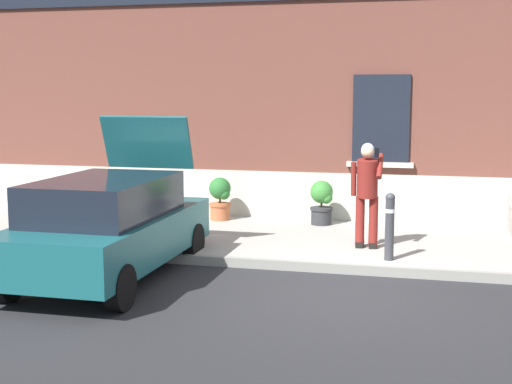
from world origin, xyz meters
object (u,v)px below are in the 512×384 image
Objects in this scene: bollard_near_person at (390,224)px; planter_terracotta at (220,197)px; person_on_phone at (367,188)px; hatchback_car_teal at (109,225)px; planter_charcoal at (322,201)px; planter_olive at (124,195)px.

bollard_near_person is 4.43m from planter_terracotta.
person_on_phone is (-0.42, 0.74, 0.44)m from bollard_near_person.
planter_terracotta is at bearing 84.53° from hatchback_car_teal.
planter_olive is at bearing -179.01° from planter_charcoal.
planter_olive is 4.14m from planter_charcoal.
person_on_phone is 2.03× the size of planter_olive.
bollard_near_person reaches higher than planter_charcoal.
planter_olive is at bearing 148.58° from person_on_phone.
bollard_near_person is at bearing -72.22° from person_on_phone.
bollard_near_person is 1.22× the size of planter_charcoal.
bollard_near_person is 1.22× the size of planter_terracotta.
person_on_phone is 5.52m from planter_olive.
hatchback_car_teal is 4.89m from planter_charcoal.
planter_charcoal is at bearing -0.45° from planter_terracotta.
bollard_near_person is at bearing 21.44° from hatchback_car_teal.
person_on_phone is at bearing -61.83° from planter_charcoal.
bollard_near_person is (3.93, 1.54, -0.09)m from hatchback_car_teal.
hatchback_car_teal is at bearing -68.16° from planter_olive.
planter_charcoal is (-1.45, 2.68, -0.11)m from bollard_near_person.
person_on_phone is at bearing 119.41° from bollard_near_person.
hatchback_car_teal is at bearing -158.54° from person_on_phone.
bollard_near_person is at bearing -61.48° from planter_charcoal.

